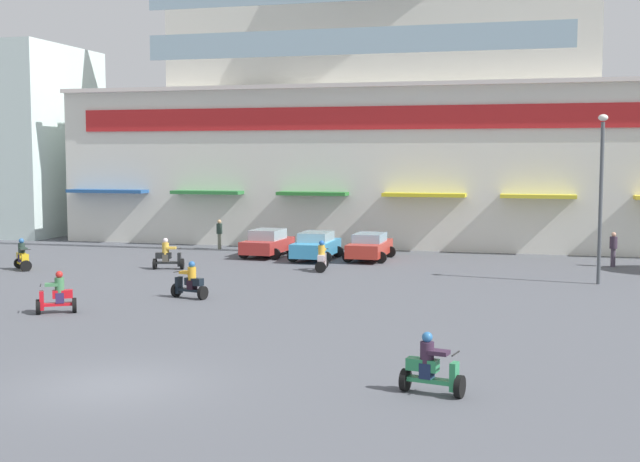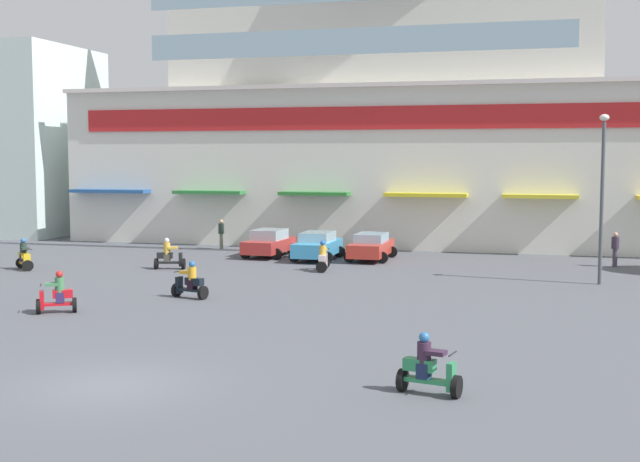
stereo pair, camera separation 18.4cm
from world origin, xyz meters
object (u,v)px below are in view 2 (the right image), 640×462
at_px(scooter_rider_4, 190,283).
at_px(scooter_rider_5, 323,258).
at_px(parked_car_1, 317,246).
at_px(parked_car_2, 371,246).
at_px(scooter_rider_1, 57,296).
at_px(scooter_rider_3, 428,369).
at_px(scooter_rider_6, 169,256).
at_px(streetlamp_near, 602,186).
at_px(scooter_rider_2, 24,257).
at_px(pedestrian_1, 615,247).
at_px(pedestrian_0, 221,232).
at_px(parked_car_0, 269,243).

relative_size(scooter_rider_4, scooter_rider_5, 1.02).
height_order(parked_car_1, parked_car_2, parked_car_1).
bearing_deg(scooter_rider_1, scooter_rider_3, -25.72).
bearing_deg(scooter_rider_4, scooter_rider_6, 120.42).
bearing_deg(streetlamp_near, scooter_rider_4, -153.42).
distance_m(parked_car_2, scooter_rider_4, 14.08).
bearing_deg(scooter_rider_2, parked_car_2, 27.58).
xyz_separation_m(scooter_rider_2, pedestrian_1, (27.39, 8.34, 0.35)).
distance_m(scooter_rider_4, pedestrian_0, 16.87).
relative_size(pedestrian_1, streetlamp_near, 0.24).
height_order(scooter_rider_1, pedestrian_0, pedestrian_0).
bearing_deg(parked_car_0, pedestrian_0, 145.49).
bearing_deg(pedestrian_0, scooter_rider_3, -59.68).
distance_m(scooter_rider_2, pedestrian_0, 12.17).
relative_size(parked_car_1, scooter_rider_6, 2.73).
xyz_separation_m(parked_car_0, parked_car_1, (2.90, -0.74, 0.00)).
bearing_deg(pedestrian_0, scooter_rider_1, -84.68).
bearing_deg(streetlamp_near, parked_car_1, 159.91).
distance_m(scooter_rider_3, scooter_rider_6, 23.39).
bearing_deg(scooter_rider_3, scooter_rider_1, 154.28).
xyz_separation_m(parked_car_1, parked_car_2, (2.73, 0.67, -0.02)).
bearing_deg(scooter_rider_3, scooter_rider_4, 134.69).
distance_m(parked_car_2, scooter_rider_2, 17.25).
height_order(parked_car_2, scooter_rider_6, scooter_rider_6).
bearing_deg(parked_car_1, pedestrian_0, 153.44).
distance_m(parked_car_2, scooter_rider_1, 19.00).
xyz_separation_m(scooter_rider_1, scooter_rider_4, (3.22, 4.04, -0.02)).
height_order(scooter_rider_2, pedestrian_0, pedestrian_0).
distance_m(scooter_rider_3, scooter_rider_5, 20.74).
xyz_separation_m(parked_car_2, scooter_rider_2, (-15.28, -7.99, -0.10)).
height_order(parked_car_0, scooter_rider_1, scooter_rider_1).
height_order(scooter_rider_1, pedestrian_1, pedestrian_1).
distance_m(parked_car_0, parked_car_2, 5.63).
bearing_deg(scooter_rider_5, scooter_rider_4, -109.04).
relative_size(scooter_rider_6, streetlamp_near, 0.21).
height_order(scooter_rider_2, scooter_rider_6, scooter_rider_2).
bearing_deg(scooter_rider_4, pedestrian_1, 39.91).
height_order(scooter_rider_2, scooter_rider_3, scooter_rider_2).
bearing_deg(scooter_rider_3, pedestrian_0, 120.32).
distance_m(parked_car_0, pedestrian_0, 4.62).
distance_m(parked_car_0, scooter_rider_1, 17.61).
distance_m(scooter_rider_1, scooter_rider_6, 11.47).
distance_m(parked_car_0, pedestrian_1, 17.73).
bearing_deg(scooter_rider_1, streetlamp_near, 32.25).
distance_m(parked_car_0, scooter_rider_4, 13.53).
xyz_separation_m(scooter_rider_2, pedestrian_0, (5.86, 10.67, 0.38)).
bearing_deg(scooter_rider_6, parked_car_0, 63.44).
bearing_deg(scooter_rider_4, scooter_rider_2, 153.68).
relative_size(parked_car_2, pedestrian_1, 2.48).
height_order(parked_car_0, streetlamp_near, streetlamp_near).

